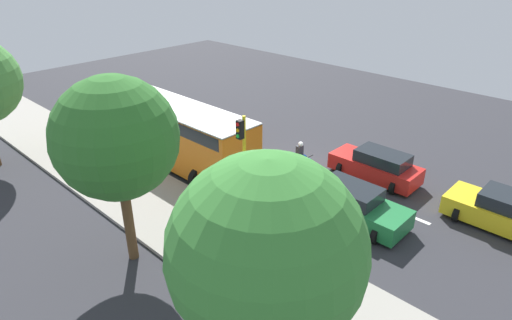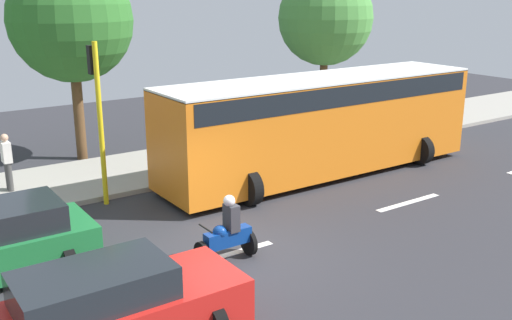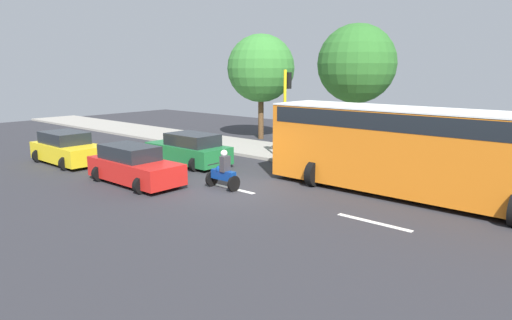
{
  "view_description": "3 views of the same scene",
  "coord_description": "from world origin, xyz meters",
  "views": [
    {
      "loc": [
        15.93,
        12.33,
        10.35
      ],
      "look_at": [
        2.3,
        -0.61,
        1.17
      ],
      "focal_mm": 30.61,
      "sensor_mm": 36.0,
      "label": 1
    },
    {
      "loc": [
        -10.48,
        6.41,
        5.82
      ],
      "look_at": [
        1.29,
        -1.66,
        1.67
      ],
      "focal_mm": 41.44,
      "sensor_mm": 36.0,
      "label": 2
    },
    {
      "loc": [
        -11.97,
        -11.79,
        4.51
      ],
      "look_at": [
        1.11,
        -0.33,
        0.99
      ],
      "focal_mm": 31.49,
      "sensor_mm": 36.0,
      "label": 3
    }
  ],
  "objects": [
    {
      "name": "lane_stripe_far_south",
      "position": [
        0.0,
        12.0,
        0.01
      ],
      "size": [
        0.2,
        2.4,
        0.01
      ],
      "primitive_type": "cube",
      "color": "white",
      "rests_on": "ground"
    },
    {
      "name": "lane_stripe_north",
      "position": [
        0.0,
        -6.0,
        0.01
      ],
      "size": [
        0.2,
        2.4,
        0.01
      ],
      "primitive_type": "cube",
      "color": "white",
      "rests_on": "ground"
    },
    {
      "name": "traffic_light_corner",
      "position": [
        4.85,
        1.06,
        2.93
      ],
      "size": [
        0.49,
        0.24,
        4.5
      ],
      "color": "yellow",
      "rests_on": "ground"
    },
    {
      "name": "ground_plane",
      "position": [
        0.0,
        0.0,
        -0.05
      ],
      "size": [
        40.0,
        60.0,
        0.1
      ],
      "primitive_type": "cube",
      "color": "#2D2D33"
    },
    {
      "name": "motorcycle",
      "position": [
        -0.24,
        0.16,
        0.64
      ],
      "size": [
        0.6,
        1.3,
        1.53
      ],
      "color": "black",
      "rests_on": "ground"
    },
    {
      "name": "lane_stripe_mid",
      "position": [
        0.0,
        0.0,
        0.01
      ],
      "size": [
        0.2,
        2.4,
        0.01
      ],
      "primitive_type": "cube",
      "color": "white",
      "rests_on": "ground"
    },
    {
      "name": "street_tree_south",
      "position": [
        10.39,
        7.37,
        4.56
      ],
      "size": [
        4.34,
        4.34,
        6.75
      ],
      "color": "brown",
      "rests_on": "ground"
    },
    {
      "name": "lane_stripe_south",
      "position": [
        0.0,
        6.0,
        0.01
      ],
      "size": [
        0.2,
        2.4,
        0.01
      ],
      "primitive_type": "cube",
      "color": "white",
      "rests_on": "ground"
    },
    {
      "name": "car_green",
      "position": [
        1.88,
        4.63,
        0.71
      ],
      "size": [
        2.28,
        4.36,
        1.52
      ],
      "color": "#1E7238",
      "rests_on": "ground"
    },
    {
      "name": "car_yellow_cab",
      "position": [
        -1.83,
        9.31,
        0.71
      ],
      "size": [
        2.32,
        4.21,
        1.52
      ],
      "color": "yellow",
      "rests_on": "ground"
    },
    {
      "name": "city_bus",
      "position": [
        3.52,
        -5.74,
        1.85
      ],
      "size": [
        3.2,
        11.0,
        3.16
      ],
      "color": "orange",
      "rests_on": "ground"
    },
    {
      "name": "sidewalk",
      "position": [
        7.0,
        0.0,
        0.07
      ],
      "size": [
        4.0,
        60.0,
        0.15
      ],
      "primitive_type": "cube",
      "color": "#9E998E",
      "rests_on": "ground"
    },
    {
      "name": "car_red",
      "position": [
        -1.98,
        3.47,
        0.71
      ],
      "size": [
        2.13,
        4.38,
        1.52
      ],
      "color": "red",
      "rests_on": "ground"
    },
    {
      "name": "street_tree_center",
      "position": [
        9.64,
        0.09,
        4.79
      ],
      "size": [
        4.14,
        4.14,
        6.87
      ],
      "color": "brown",
      "rests_on": "ground"
    },
    {
      "name": "pedestrian_near_signal",
      "position": [
        7.05,
        3.1,
        1.06
      ],
      "size": [
        0.4,
        0.24,
        1.69
      ],
      "color": "#3F3F3F",
      "rests_on": "sidewalk"
    }
  ]
}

